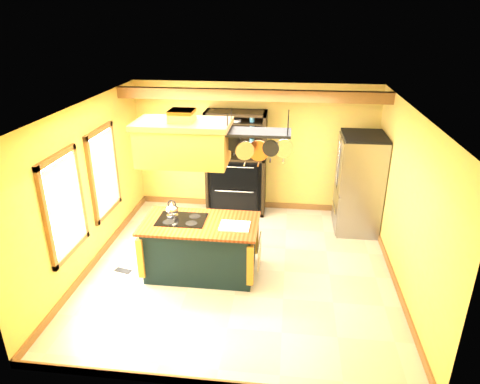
% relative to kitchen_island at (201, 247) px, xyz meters
% --- Properties ---
extents(floor, '(5.00, 5.00, 0.00)m').
position_rel_kitchen_island_xyz_m(floor, '(0.62, 0.17, -0.47)').
color(floor, beige).
rests_on(floor, ground).
extents(ceiling, '(5.00, 5.00, 0.00)m').
position_rel_kitchen_island_xyz_m(ceiling, '(0.62, 0.17, 2.23)').
color(ceiling, white).
rests_on(ceiling, wall_back).
extents(wall_back, '(5.00, 0.02, 2.70)m').
position_rel_kitchen_island_xyz_m(wall_back, '(0.62, 2.67, 0.88)').
color(wall_back, gold).
rests_on(wall_back, floor).
extents(wall_front, '(5.00, 0.02, 2.70)m').
position_rel_kitchen_island_xyz_m(wall_front, '(0.62, -2.33, 0.88)').
color(wall_front, gold).
rests_on(wall_front, floor).
extents(wall_left, '(0.02, 5.00, 2.70)m').
position_rel_kitchen_island_xyz_m(wall_left, '(-1.88, 0.17, 0.88)').
color(wall_left, gold).
rests_on(wall_left, floor).
extents(wall_right, '(0.02, 5.00, 2.70)m').
position_rel_kitchen_island_xyz_m(wall_right, '(3.12, 0.17, 0.88)').
color(wall_right, gold).
rests_on(wall_right, floor).
extents(ceiling_beam, '(5.00, 0.15, 0.20)m').
position_rel_kitchen_island_xyz_m(ceiling_beam, '(0.62, 1.87, 2.12)').
color(ceiling_beam, '#9A5D2F').
rests_on(ceiling_beam, ceiling).
extents(window_near, '(0.06, 1.06, 1.56)m').
position_rel_kitchen_island_xyz_m(window_near, '(-1.84, -0.63, 0.93)').
color(window_near, '#9A5D2F').
rests_on(window_near, wall_left).
extents(window_far, '(0.06, 1.06, 1.56)m').
position_rel_kitchen_island_xyz_m(window_far, '(-1.84, 0.77, 0.93)').
color(window_far, '#9A5D2F').
rests_on(window_far, wall_left).
extents(kitchen_island, '(1.84, 1.02, 1.11)m').
position_rel_kitchen_island_xyz_m(kitchen_island, '(0.00, 0.00, 0.00)').
color(kitchen_island, black).
rests_on(kitchen_island, floor).
extents(range_hood, '(1.39, 0.79, 0.80)m').
position_rel_kitchen_island_xyz_m(range_hood, '(-0.20, -0.00, 1.77)').
color(range_hood, '#B2902C').
rests_on(range_hood, ceiling).
extents(pot_rack, '(1.00, 0.46, 0.75)m').
position_rel_kitchen_island_xyz_m(pot_rack, '(0.91, 0.01, 1.83)').
color(pot_rack, black).
rests_on(pot_rack, ceiling).
extents(refrigerator, '(0.81, 0.96, 1.87)m').
position_rel_kitchen_island_xyz_m(refrigerator, '(2.70, 1.90, 0.44)').
color(refrigerator, gray).
rests_on(refrigerator, floor).
extents(hutch, '(1.23, 0.56, 2.17)m').
position_rel_kitchen_island_xyz_m(hutch, '(0.27, 2.43, 0.38)').
color(hutch, black).
rests_on(hutch, floor).
extents(floor_register, '(0.30, 0.18, 0.01)m').
position_rel_kitchen_island_xyz_m(floor_register, '(-1.31, -0.14, -0.46)').
color(floor_register, black).
rests_on(floor_register, floor).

